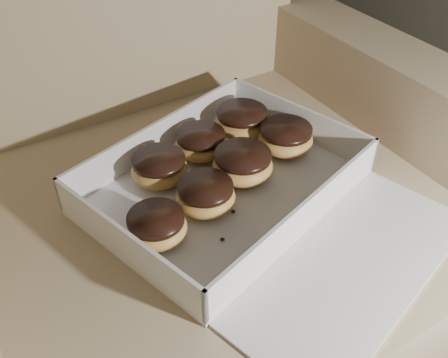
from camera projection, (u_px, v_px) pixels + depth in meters
armchair at (189, 227)px, 0.97m from camera, size 0.98×0.83×1.03m
bakery_box at (246, 196)px, 0.82m from camera, size 0.55×0.60×0.07m
donut_a at (243, 164)px, 0.85m from camera, size 0.10×0.10×0.05m
donut_b at (242, 121)px, 0.95m from camera, size 0.10×0.10×0.05m
donut_c at (201, 143)px, 0.90m from camera, size 0.09×0.09×0.05m
donut_d at (159, 168)px, 0.84m from camera, size 0.10×0.10×0.05m
donut_e at (157, 226)px, 0.74m from camera, size 0.09×0.09×0.05m
donut_f at (206, 195)px, 0.79m from camera, size 0.10×0.10×0.05m
donut_g at (285, 138)px, 0.91m from camera, size 0.10×0.10×0.05m
crumb_a at (233, 211)px, 0.79m from camera, size 0.01×0.01×0.00m
crumb_b at (233, 272)px, 0.70m from camera, size 0.01×0.01×0.00m
crumb_c at (222, 239)px, 0.75m from camera, size 0.01×0.01×0.00m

